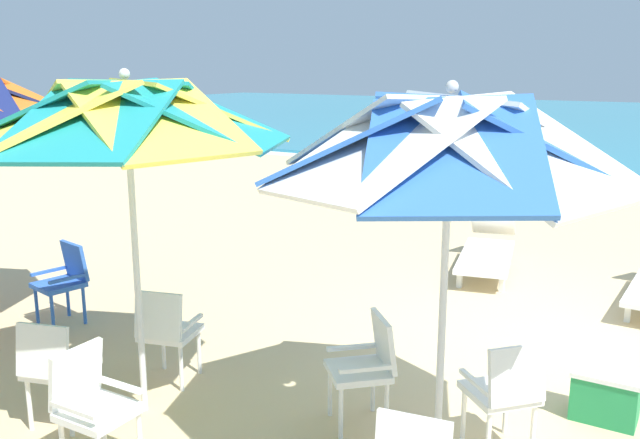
{
  "coord_description": "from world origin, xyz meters",
  "views": [
    {
      "loc": [
        1.16,
        -6.63,
        2.71
      ],
      "look_at": [
        -2.72,
        -0.17,
        1.0
      ],
      "focal_mm": 38.34,
      "sensor_mm": 36.0,
      "label": 1
    }
  ],
  "objects_px": {
    "plastic_chair_4": "(92,402)",
    "plastic_chair_7": "(64,278)",
    "plastic_chair_2": "(367,363)",
    "beach_umbrella_1": "(127,116)",
    "sun_lounger_1": "(487,250)",
    "beach_umbrella_0": "(450,143)",
    "plastic_chair_1": "(505,390)",
    "plastic_chair_5": "(55,365)",
    "cooler_box": "(606,395)",
    "plastic_chair_3": "(167,329)"
  },
  "relations": [
    {
      "from": "plastic_chair_2",
      "to": "cooler_box",
      "type": "distance_m",
      "value": 1.89
    },
    {
      "from": "plastic_chair_5",
      "to": "cooler_box",
      "type": "xyz_separation_m",
      "value": [
        3.57,
        2.26,
        -0.3
      ]
    },
    {
      "from": "plastic_chair_1",
      "to": "plastic_chair_5",
      "type": "xyz_separation_m",
      "value": [
        -3.02,
        -1.36,
        0.0
      ]
    },
    {
      "from": "beach_umbrella_1",
      "to": "plastic_chair_3",
      "type": "relative_size",
      "value": 3.1
    },
    {
      "from": "beach_umbrella_0",
      "to": "cooler_box",
      "type": "relative_size",
      "value": 5.24
    },
    {
      "from": "plastic_chair_5",
      "to": "plastic_chair_4",
      "type": "bearing_deg",
      "value": -20.08
    },
    {
      "from": "plastic_chair_3",
      "to": "plastic_chair_7",
      "type": "distance_m",
      "value": 2.01
    },
    {
      "from": "plastic_chair_4",
      "to": "cooler_box",
      "type": "bearing_deg",
      "value": 41.17
    },
    {
      "from": "plastic_chair_2",
      "to": "plastic_chair_3",
      "type": "distance_m",
      "value": 1.81
    },
    {
      "from": "plastic_chair_2",
      "to": "plastic_chair_7",
      "type": "xyz_separation_m",
      "value": [
        -3.73,
        0.23,
        0.0
      ]
    },
    {
      "from": "plastic_chair_1",
      "to": "plastic_chair_2",
      "type": "relative_size",
      "value": 1.0
    },
    {
      "from": "plastic_chair_3",
      "to": "sun_lounger_1",
      "type": "distance_m",
      "value": 4.89
    },
    {
      "from": "plastic_chair_4",
      "to": "plastic_chair_5",
      "type": "bearing_deg",
      "value": 159.92
    },
    {
      "from": "plastic_chair_3",
      "to": "plastic_chair_5",
      "type": "xyz_separation_m",
      "value": [
        -0.21,
        -0.97,
        0.0
      ]
    },
    {
      "from": "beach_umbrella_1",
      "to": "plastic_chair_5",
      "type": "xyz_separation_m",
      "value": [
        -0.38,
        -0.51,
        -1.84
      ]
    },
    {
      "from": "plastic_chair_4",
      "to": "beach_umbrella_0",
      "type": "bearing_deg",
      "value": 31.27
    },
    {
      "from": "beach_umbrella_0",
      "to": "beach_umbrella_1",
      "type": "height_order",
      "value": "beach_umbrella_1"
    },
    {
      "from": "plastic_chair_7",
      "to": "sun_lounger_1",
      "type": "distance_m",
      "value": 5.32
    },
    {
      "from": "plastic_chair_1",
      "to": "beach_umbrella_0",
      "type": "bearing_deg",
      "value": -129.81
    },
    {
      "from": "plastic_chair_7",
      "to": "plastic_chair_3",
      "type": "bearing_deg",
      "value": -14.6
    },
    {
      "from": "beach_umbrella_0",
      "to": "plastic_chair_4",
      "type": "relative_size",
      "value": 3.03
    },
    {
      "from": "plastic_chair_4",
      "to": "cooler_box",
      "type": "distance_m",
      "value": 3.83
    },
    {
      "from": "sun_lounger_1",
      "to": "plastic_chair_3",
      "type": "bearing_deg",
      "value": -105.81
    },
    {
      "from": "plastic_chair_1",
      "to": "sun_lounger_1",
      "type": "xyz_separation_m",
      "value": [
        -1.48,
        4.31,
        -0.22
      ]
    },
    {
      "from": "plastic_chair_2",
      "to": "plastic_chair_4",
      "type": "bearing_deg",
      "value": -131.12
    },
    {
      "from": "plastic_chair_2",
      "to": "plastic_chair_5",
      "type": "xyz_separation_m",
      "value": [
        -2.0,
        -1.25,
        0.0
      ]
    },
    {
      "from": "plastic_chair_1",
      "to": "beach_umbrella_1",
      "type": "height_order",
      "value": "beach_umbrella_1"
    },
    {
      "from": "plastic_chair_4",
      "to": "plastic_chair_7",
      "type": "bearing_deg",
      "value": 144.47
    },
    {
      "from": "beach_umbrella_0",
      "to": "plastic_chair_1",
      "type": "distance_m",
      "value": 1.82
    },
    {
      "from": "cooler_box",
      "to": "sun_lounger_1",
      "type": "bearing_deg",
      "value": 120.7
    },
    {
      "from": "plastic_chair_2",
      "to": "plastic_chair_5",
      "type": "relative_size",
      "value": 1.0
    },
    {
      "from": "plastic_chair_2",
      "to": "cooler_box",
      "type": "xyz_separation_m",
      "value": [
        1.57,
        1.02,
        -0.3
      ]
    },
    {
      "from": "plastic_chair_5",
      "to": "beach_umbrella_1",
      "type": "bearing_deg",
      "value": 53.58
    },
    {
      "from": "plastic_chair_4",
      "to": "plastic_chair_5",
      "type": "xyz_separation_m",
      "value": [
        -0.69,
        0.25,
        0.0
      ]
    },
    {
      "from": "plastic_chair_4",
      "to": "plastic_chair_7",
      "type": "xyz_separation_m",
      "value": [
        -2.42,
        1.73,
        0.0
      ]
    },
    {
      "from": "plastic_chair_5",
      "to": "plastic_chair_3",
      "type": "bearing_deg",
      "value": 77.65
    },
    {
      "from": "plastic_chair_1",
      "to": "plastic_chair_7",
      "type": "relative_size",
      "value": 1.0
    },
    {
      "from": "beach_umbrella_0",
      "to": "plastic_chair_5",
      "type": "height_order",
      "value": "beach_umbrella_0"
    },
    {
      "from": "plastic_chair_7",
      "to": "sun_lounger_1",
      "type": "relative_size",
      "value": 0.39
    },
    {
      "from": "plastic_chair_3",
      "to": "sun_lounger_1",
      "type": "xyz_separation_m",
      "value": [
        1.33,
        4.7,
        -0.22
      ]
    },
    {
      "from": "beach_umbrella_1",
      "to": "plastic_chair_3",
      "type": "distance_m",
      "value": 1.91
    },
    {
      "from": "beach_umbrella_1",
      "to": "cooler_box",
      "type": "relative_size",
      "value": 5.37
    },
    {
      "from": "plastic_chair_1",
      "to": "plastic_chair_3",
      "type": "relative_size",
      "value": 1.0
    },
    {
      "from": "plastic_chair_3",
      "to": "beach_umbrella_1",
      "type": "bearing_deg",
      "value": -69.98
    },
    {
      "from": "beach_umbrella_0",
      "to": "plastic_chair_5",
      "type": "bearing_deg",
      "value": -160.32
    },
    {
      "from": "plastic_chair_3",
      "to": "cooler_box",
      "type": "height_order",
      "value": "plastic_chair_3"
    },
    {
      "from": "plastic_chair_1",
      "to": "plastic_chair_7",
      "type": "xyz_separation_m",
      "value": [
        -4.75,
        0.12,
        0.0
      ]
    },
    {
      "from": "beach_umbrella_1",
      "to": "sun_lounger_1",
      "type": "height_order",
      "value": "beach_umbrella_1"
    },
    {
      "from": "cooler_box",
      "to": "plastic_chair_2",
      "type": "bearing_deg",
      "value": -147.04
    },
    {
      "from": "plastic_chair_5",
      "to": "cooler_box",
      "type": "relative_size",
      "value": 1.73
    }
  ]
}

